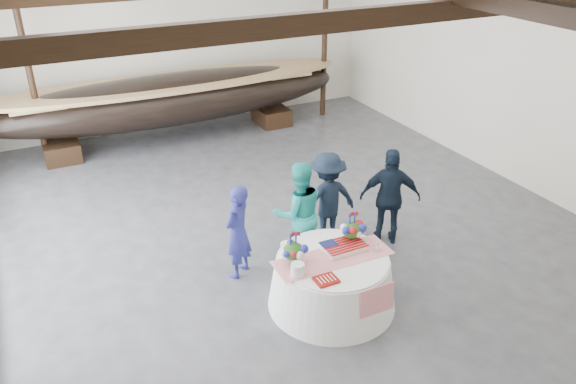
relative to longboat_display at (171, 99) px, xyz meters
name	(u,v)px	position (x,y,z in m)	size (l,w,h in m)	color
floor	(287,228)	(0.61, -4.93, -1.03)	(10.00, 12.00, 0.01)	#3D3D42
wall_back	(179,35)	(0.61, 1.07, 1.22)	(10.00, 0.02, 4.50)	silver
wall_right	(518,69)	(5.61, -4.93, 1.22)	(0.02, 12.00, 4.50)	silver
longboat_display	(171,99)	(0.00, 0.00, 0.00)	(8.61, 1.72, 1.61)	black
banquet_table	(332,281)	(0.25, -7.09, -0.64)	(1.82, 1.82, 0.78)	white
tabletop_items	(324,245)	(0.18, -6.96, -0.10)	(1.69, 0.95, 0.40)	red
guest_woman_blue	(238,232)	(-0.66, -5.83, -0.27)	(0.55, 0.36, 1.51)	navy
guest_woman_teal	(299,213)	(0.34, -5.88, -0.18)	(0.83, 0.64, 1.70)	teal
guest_man_left	(327,199)	(1.01, -5.60, -0.22)	(1.04, 0.60, 1.62)	black
guest_man_right	(390,197)	(1.93, -6.06, -0.19)	(0.99, 0.41, 1.68)	black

